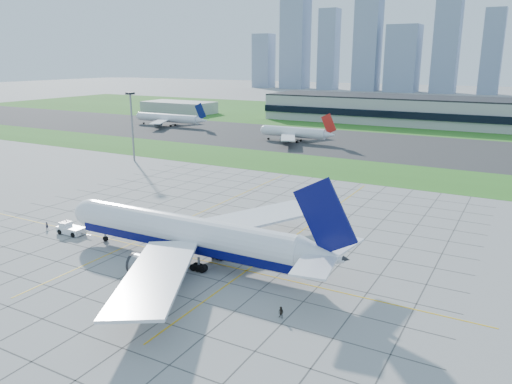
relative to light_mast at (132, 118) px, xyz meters
The scene contains 15 objects.
ground 96.89m from the light_mast, 42.88° to the right, with size 1400.00×1400.00×0.00m, color #979792.
grass_median 76.07m from the light_mast, 19.65° to the left, with size 700.00×35.00×0.04m, color #2E651C.
asphalt_taxiway 107.52m from the light_mast, 48.81° to the left, with size 700.00×75.00×0.04m, color #383838.
grass_far 203.13m from the light_mast, 69.78° to the left, with size 700.00×145.00×0.04m, color #2E651C.
apron_markings 90.15m from the light_mast, 37.43° to the right, with size 120.00×130.00×0.03m.
terminal 198.37m from the light_mast, 56.29° to the left, with size 260.00×43.00×15.80m.
service_block 171.09m from the light_mast, 121.83° to the left, with size 50.00×25.00×8.00m, color #B7B7B2.
light_mast is the anchor object (origin of this frame).
city_skyline 461.11m from the light_mast, 82.33° to the left, with size 523.00×32.40×160.00m.
airliner 102.40m from the light_mast, 41.98° to the right, with size 62.29×63.15×19.61m.
pushback_tug 82.86m from the light_mast, 57.49° to the right, with size 9.16×3.28×2.55m.
crew_near 80.04m from the light_mast, 61.94° to the right, with size 0.65×0.43×1.79m, color black.
crew_far 129.53m from the light_mast, 38.14° to the right, with size 0.90×0.70×1.85m, color black.
distant_jet_0 101.55m from the light_mast, 121.20° to the left, with size 47.25×42.66×14.08m.
distant_jet_1 79.00m from the light_mast, 63.49° to the left, with size 35.68×42.66×14.08m.
Camera 1 is at (60.52, -75.11, 37.73)m, focal length 35.00 mm.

